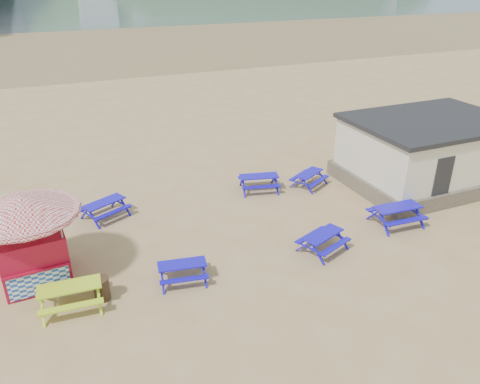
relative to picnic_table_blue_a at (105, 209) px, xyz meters
name	(u,v)px	position (x,y,z in m)	size (l,w,h in m)	color
ground	(230,235)	(4.20, -3.40, -0.36)	(400.00, 400.00, 0.00)	tan
wet_sand	(78,43)	(4.20, 51.60, -0.36)	(400.00, 400.00, 0.00)	olive
picnic_table_blue_a	(105,209)	(0.00, 0.00, 0.00)	(2.15, 2.00, 0.72)	#0A06B7
picnic_table_blue_b	(259,183)	(6.98, -0.16, 0.01)	(2.06, 1.81, 0.74)	#0A06B7
picnic_table_blue_c	(309,179)	(9.38, -0.65, -0.03)	(2.03, 1.91, 0.67)	#0A06B7
picnic_table_blue_d	(183,272)	(1.68, -5.46, -0.03)	(1.78, 1.53, 0.66)	#0A06B7
picnic_table_blue_e	(323,242)	(6.93, -5.73, -0.01)	(2.03, 1.84, 0.70)	#0A06B7
picnic_table_blue_f	(396,215)	(10.70, -5.24, 0.04)	(2.01, 1.66, 0.80)	#0A06B7
picnic_table_yellow	(71,296)	(-1.84, -5.42, 0.03)	(1.95, 1.62, 0.78)	#BDD41F
ice_cream_kiosk	(27,228)	(-2.74, -3.48, 1.59)	(3.70, 3.70, 3.11)	maroon
litter_bin	(102,289)	(-0.92, -5.41, 0.03)	(0.53, 0.53, 0.77)	#3E2B1A
amenity_block	(427,151)	(14.70, -2.40, 1.21)	(7.40, 5.40, 3.15)	#665B4C
headland_town	(224,8)	(94.20, 226.28, -10.27)	(264.00, 144.00, 108.00)	#2D4C1E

